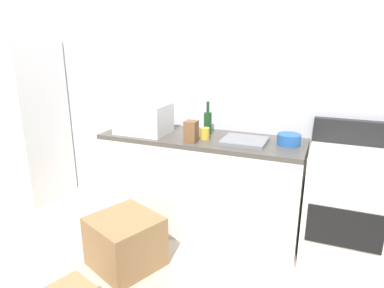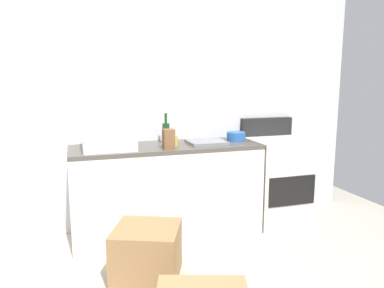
% 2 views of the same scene
% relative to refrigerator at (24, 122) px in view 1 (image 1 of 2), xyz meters
% --- Properties ---
extents(wall_back, '(5.00, 0.10, 2.60)m').
position_rel_refrigerator_xyz_m(wall_back, '(1.75, 0.40, 0.44)').
color(wall_back, silver).
rests_on(wall_back, ground_plane).
extents(kitchen_counter, '(1.80, 0.60, 0.90)m').
position_rel_refrigerator_xyz_m(kitchen_counter, '(2.05, 0.05, -0.41)').
color(kitchen_counter, silver).
rests_on(kitchen_counter, ground_plane).
extents(refrigerator, '(0.68, 0.66, 1.72)m').
position_rel_refrigerator_xyz_m(refrigerator, '(0.00, 0.00, 0.00)').
color(refrigerator, white).
rests_on(refrigerator, ground_plane).
extents(stove_oven, '(0.60, 0.61, 1.10)m').
position_rel_refrigerator_xyz_m(stove_oven, '(3.27, 0.06, -0.39)').
color(stove_oven, silver).
rests_on(stove_oven, ground_plane).
extents(microwave, '(0.46, 0.34, 0.27)m').
position_rel_refrigerator_xyz_m(microwave, '(1.51, -0.02, 0.18)').
color(microwave, white).
rests_on(microwave, kitchen_counter).
extents(sink_basin, '(0.36, 0.32, 0.03)m').
position_rel_refrigerator_xyz_m(sink_basin, '(2.45, 0.01, 0.06)').
color(sink_basin, slate).
rests_on(sink_basin, kitchen_counter).
extents(wine_bottle, '(0.07, 0.07, 0.30)m').
position_rel_refrigerator_xyz_m(wine_bottle, '(2.08, 0.15, 0.15)').
color(wine_bottle, '#193F1E').
rests_on(wine_bottle, kitchen_counter).
extents(coffee_mug, '(0.08, 0.08, 0.10)m').
position_rel_refrigerator_xyz_m(coffee_mug, '(2.11, -0.01, 0.09)').
color(coffee_mug, gold).
rests_on(coffee_mug, kitchen_counter).
extents(knife_block, '(0.10, 0.10, 0.18)m').
position_rel_refrigerator_xyz_m(knife_block, '(2.03, -0.14, 0.13)').
color(knife_block, brown).
rests_on(knife_block, kitchen_counter).
extents(mixing_bowl, '(0.19, 0.19, 0.09)m').
position_rel_refrigerator_xyz_m(mixing_bowl, '(2.80, 0.09, 0.09)').
color(mixing_bowl, '#2659A5').
rests_on(mixing_bowl, kitchen_counter).
extents(cardboard_box_large, '(0.63, 0.63, 0.41)m').
position_rel_refrigerator_xyz_m(cardboard_box_large, '(1.71, -0.71, -0.65)').
color(cardboard_box_large, olive).
rests_on(cardboard_box_large, ground_plane).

